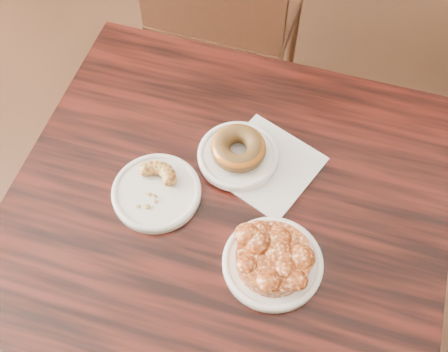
# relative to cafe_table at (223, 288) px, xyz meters

# --- Properties ---
(floor) EXTENTS (5.00, 5.00, 0.00)m
(floor) POSITION_rel_cafe_table_xyz_m (0.16, 0.20, -0.38)
(floor) COLOR black
(floor) RESTS_ON ground
(cafe_table) EXTENTS (0.95, 0.95, 0.75)m
(cafe_table) POSITION_rel_cafe_table_xyz_m (0.00, 0.00, 0.00)
(cafe_table) COLOR black
(cafe_table) RESTS_ON floor
(chair_far) EXTENTS (0.55, 0.55, 0.90)m
(chair_far) POSITION_rel_cafe_table_xyz_m (-0.06, 0.91, 0.08)
(chair_far) COLOR black
(chair_far) RESTS_ON floor
(napkin) EXTENTS (0.24, 0.24, 0.00)m
(napkin) POSITION_rel_cafe_table_xyz_m (0.07, 0.11, 0.38)
(napkin) COLOR silver
(napkin) RESTS_ON cafe_table
(plate_donut) EXTENTS (0.16, 0.16, 0.01)m
(plate_donut) POSITION_rel_cafe_table_xyz_m (0.02, 0.13, 0.39)
(plate_donut) COLOR white
(plate_donut) RESTS_ON napkin
(plate_cruller) EXTENTS (0.17, 0.17, 0.01)m
(plate_cruller) POSITION_rel_cafe_table_xyz_m (-0.13, 0.03, 0.38)
(plate_cruller) COLOR silver
(plate_cruller) RESTS_ON cafe_table
(plate_fritter) EXTENTS (0.17, 0.17, 0.01)m
(plate_fritter) POSITION_rel_cafe_table_xyz_m (0.09, -0.09, 0.38)
(plate_fritter) COLOR white
(plate_fritter) RESTS_ON cafe_table
(glazed_donut) EXTENTS (0.11, 0.11, 0.04)m
(glazed_donut) POSITION_rel_cafe_table_xyz_m (0.02, 0.13, 0.41)
(glazed_donut) COLOR #934815
(glazed_donut) RESTS_ON plate_donut
(apple_fritter) EXTENTS (0.17, 0.17, 0.04)m
(apple_fritter) POSITION_rel_cafe_table_xyz_m (0.09, -0.09, 0.41)
(apple_fritter) COLOR #4A1907
(apple_fritter) RESTS_ON plate_fritter
(cruller_fragment) EXTENTS (0.10, 0.10, 0.03)m
(cruller_fragment) POSITION_rel_cafe_table_xyz_m (-0.13, 0.03, 0.40)
(cruller_fragment) COLOR #5A2C12
(cruller_fragment) RESTS_ON plate_cruller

